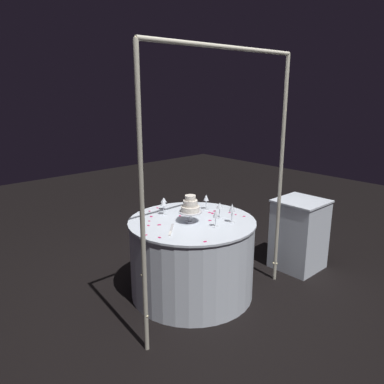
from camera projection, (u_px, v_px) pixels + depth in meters
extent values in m
plane|color=black|center=(192.00, 292.00, 3.85)|extent=(12.00, 12.00, 0.00)
cylinder|color=#B7B29E|center=(281.00, 175.00, 3.82)|extent=(0.04, 0.04, 2.31)
cylinder|color=#B7B29E|center=(142.00, 211.00, 2.71)|extent=(0.04, 0.04, 2.31)
cylinder|color=#B7B29E|center=(226.00, 47.00, 2.96)|extent=(1.70, 0.04, 0.04)
sphere|color=#F9EAB2|center=(283.00, 139.00, 3.72)|extent=(0.02, 0.02, 0.02)
sphere|color=#F9EAB2|center=(144.00, 283.00, 2.86)|extent=(0.02, 0.02, 0.02)
sphere|color=#F9EAB2|center=(271.00, 52.00, 3.36)|extent=(0.02, 0.02, 0.02)
sphere|color=#F9EAB2|center=(280.00, 189.00, 3.88)|extent=(0.02, 0.02, 0.02)
sphere|color=#F9EAB2|center=(142.00, 275.00, 2.86)|extent=(0.02, 0.02, 0.02)
sphere|color=#F9EAB2|center=(245.00, 49.00, 3.12)|extent=(0.02, 0.02, 0.02)
sphere|color=#F9EAB2|center=(285.00, 110.00, 3.65)|extent=(0.02, 0.02, 0.02)
sphere|color=#F9EAB2|center=(144.00, 275.00, 2.85)|extent=(0.02, 0.02, 0.02)
sphere|color=#F9EAB2|center=(212.00, 46.00, 2.89)|extent=(0.02, 0.02, 0.02)
sphere|color=#F9EAB2|center=(274.00, 263.00, 4.07)|extent=(0.02, 0.02, 0.02)
sphere|color=#F9EAB2|center=(141.00, 178.00, 2.64)|extent=(0.02, 0.02, 0.02)
sphere|color=#F9EAB2|center=(178.00, 42.00, 2.64)|extent=(0.02, 0.02, 0.02)
sphere|color=#F9EAB2|center=(276.00, 264.00, 4.07)|extent=(0.02, 0.02, 0.02)
sphere|color=#F9EAB2|center=(147.00, 316.00, 2.93)|extent=(0.02, 0.02, 0.02)
sphere|color=#F9EAB2|center=(136.00, 38.00, 2.41)|extent=(0.02, 0.02, 0.02)
cylinder|color=silver|center=(192.00, 258.00, 3.76)|extent=(1.21, 1.21, 0.75)
cylinder|color=silver|center=(192.00, 221.00, 3.65)|extent=(1.23, 1.23, 0.02)
cube|color=silver|center=(299.00, 235.00, 4.31)|extent=(0.49, 0.49, 0.79)
cube|color=silver|center=(302.00, 201.00, 4.20)|extent=(0.51, 0.51, 0.02)
cylinder|color=silver|center=(190.00, 222.00, 3.60)|extent=(0.11, 0.11, 0.01)
cylinder|color=silver|center=(190.00, 217.00, 3.59)|extent=(0.02, 0.02, 0.09)
cylinder|color=silver|center=(190.00, 212.00, 3.58)|extent=(0.22, 0.22, 0.01)
cylinder|color=silver|center=(190.00, 209.00, 3.57)|extent=(0.18, 0.18, 0.05)
cylinder|color=silver|center=(190.00, 203.00, 3.55)|extent=(0.14, 0.14, 0.06)
cylinder|color=silver|center=(190.00, 198.00, 3.54)|extent=(0.10, 0.10, 0.05)
cylinder|color=silver|center=(206.00, 209.00, 3.99)|extent=(0.06, 0.06, 0.00)
cylinder|color=silver|center=(206.00, 205.00, 3.97)|extent=(0.01, 0.01, 0.09)
cone|color=silver|center=(206.00, 197.00, 3.95)|extent=(0.06, 0.06, 0.07)
cylinder|color=silver|center=(232.00, 222.00, 3.59)|extent=(0.06, 0.06, 0.00)
cylinder|color=silver|center=(232.00, 217.00, 3.57)|extent=(0.01, 0.01, 0.11)
cone|color=silver|center=(232.00, 208.00, 3.55)|extent=(0.06, 0.06, 0.07)
cylinder|color=silver|center=(164.00, 210.00, 3.97)|extent=(0.06, 0.06, 0.00)
cylinder|color=silver|center=(164.00, 206.00, 3.96)|extent=(0.01, 0.01, 0.08)
cone|color=silver|center=(164.00, 200.00, 3.94)|extent=(0.06, 0.06, 0.05)
cylinder|color=silver|center=(219.00, 218.00, 3.72)|extent=(0.06, 0.06, 0.00)
cylinder|color=silver|center=(220.00, 213.00, 3.71)|extent=(0.01, 0.01, 0.09)
cone|color=silver|center=(220.00, 205.00, 3.69)|extent=(0.06, 0.06, 0.06)
cylinder|color=silver|center=(215.00, 226.00, 3.48)|extent=(0.06, 0.06, 0.00)
cylinder|color=silver|center=(216.00, 222.00, 3.47)|extent=(0.01, 0.01, 0.09)
cone|color=silver|center=(216.00, 213.00, 3.45)|extent=(0.05, 0.05, 0.07)
cylinder|color=silver|center=(164.00, 214.00, 3.82)|extent=(0.06, 0.06, 0.00)
cylinder|color=silver|center=(164.00, 210.00, 3.80)|extent=(0.01, 0.01, 0.10)
cone|color=silver|center=(163.00, 202.00, 3.78)|extent=(0.06, 0.06, 0.06)
cube|color=silver|center=(172.00, 228.00, 3.44)|extent=(0.17, 0.17, 0.01)
cube|color=white|center=(170.00, 233.00, 3.31)|extent=(0.08, 0.08, 0.01)
ellipsoid|color=#C61951|center=(205.00, 242.00, 3.14)|extent=(0.04, 0.03, 0.00)
ellipsoid|color=#C61951|center=(212.00, 213.00, 3.85)|extent=(0.04, 0.05, 0.00)
ellipsoid|color=#C61951|center=(148.00, 225.00, 3.51)|extent=(0.03, 0.03, 0.00)
ellipsoid|color=#C61951|center=(186.00, 214.00, 3.84)|extent=(0.04, 0.04, 0.00)
ellipsoid|color=#C61951|center=(230.00, 213.00, 3.88)|extent=(0.03, 0.02, 0.00)
ellipsoid|color=#C61951|center=(150.00, 211.00, 3.92)|extent=(0.03, 0.04, 0.00)
ellipsoid|color=#C61951|center=(215.00, 211.00, 3.92)|extent=(0.04, 0.04, 0.00)
ellipsoid|color=#C61951|center=(180.00, 216.00, 3.78)|extent=(0.04, 0.04, 0.00)
ellipsoid|color=#C61951|center=(146.00, 235.00, 3.28)|extent=(0.03, 0.02, 0.00)
ellipsoid|color=#C61951|center=(159.00, 225.00, 3.53)|extent=(0.05, 0.04, 0.00)
ellipsoid|color=#C61951|center=(218.00, 207.00, 4.05)|extent=(0.03, 0.03, 0.00)
ellipsoid|color=#C61951|center=(236.00, 215.00, 3.81)|extent=(0.03, 0.03, 0.00)
ellipsoid|color=#C61951|center=(151.00, 216.00, 3.75)|extent=(0.04, 0.05, 0.00)
ellipsoid|color=#C61951|center=(184.00, 204.00, 4.16)|extent=(0.04, 0.03, 0.00)
ellipsoid|color=#C61951|center=(244.00, 216.00, 3.76)|extent=(0.04, 0.03, 0.00)
ellipsoid|color=#C61951|center=(149.00, 221.00, 3.63)|extent=(0.03, 0.03, 0.00)
ellipsoid|color=#C61951|center=(159.00, 237.00, 3.23)|extent=(0.03, 0.04, 0.00)
ellipsoid|color=#C61951|center=(210.00, 212.00, 3.88)|extent=(0.04, 0.04, 0.00)
ellipsoid|color=#C61951|center=(158.00, 208.00, 4.03)|extent=(0.03, 0.04, 0.00)
ellipsoid|color=#C61951|center=(210.00, 220.00, 3.65)|extent=(0.03, 0.04, 0.00)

